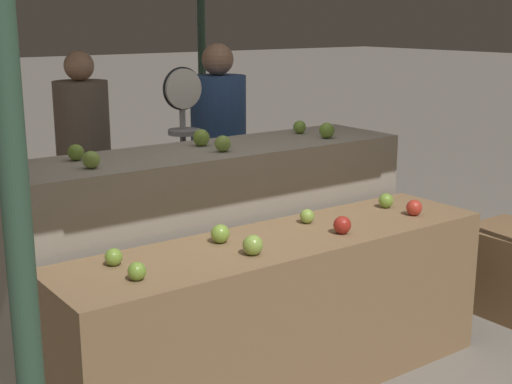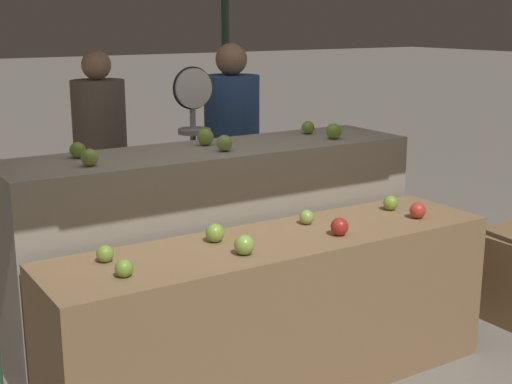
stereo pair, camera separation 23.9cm
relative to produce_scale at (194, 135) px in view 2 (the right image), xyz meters
name	(u,v)px [view 2 (the right image)]	position (x,y,z in m)	size (l,w,h in m)	color
display_counter_front	(277,314)	(-0.20, -1.23, -0.68)	(2.21, 0.55, 0.76)	olive
display_counter_back	(216,248)	(-0.20, -0.63, -0.51)	(2.21, 0.55, 1.09)	gray
apple_front_0	(124,268)	(-1.00, -1.33, -0.26)	(0.07, 0.07, 0.07)	#7AA338
apple_front_1	(244,245)	(-0.46, -1.35, -0.25)	(0.09, 0.09, 0.09)	#8EB247
apple_front_2	(339,227)	(0.07, -1.34, -0.26)	(0.09, 0.09, 0.09)	#AD281E
apple_front_3	(418,211)	(0.59, -1.33, -0.26)	(0.08, 0.08, 0.08)	red
apple_front_4	(105,254)	(-1.00, -1.12, -0.26)	(0.07, 0.07, 0.07)	#7AA338
apple_front_5	(215,233)	(-0.48, -1.12, -0.25)	(0.09, 0.09, 0.09)	#84AD3D
apple_front_6	(307,217)	(0.05, -1.11, -0.26)	(0.07, 0.07, 0.07)	#8EB247
apple_front_7	(391,203)	(0.58, -1.13, -0.26)	(0.08, 0.08, 0.08)	#7AA338
apple_back_0	(90,157)	(-0.91, -0.73, 0.08)	(0.08, 0.08, 0.08)	#8EB247
apple_back_1	(224,143)	(-0.21, -0.74, 0.08)	(0.08, 0.08, 0.08)	#8EB247
apple_back_2	(334,131)	(0.50, -0.74, 0.08)	(0.09, 0.09, 0.09)	#7AA338
apple_back_3	(78,150)	(-0.89, -0.52, 0.07)	(0.08, 0.08, 0.08)	#7AA338
apple_back_4	(205,137)	(-0.21, -0.53, 0.08)	(0.09, 0.09, 0.09)	#84AD3D
apple_back_5	(308,128)	(0.48, -0.52, 0.07)	(0.08, 0.08, 0.08)	#7AA338
produce_scale	(194,135)	(0.00, 0.00, 0.00)	(0.26, 0.20, 1.47)	#99999E
person_vendor_at_scale	(232,146)	(0.41, 0.25, -0.14)	(0.38, 0.38, 1.59)	#2D2D38
person_customer_right	(101,146)	(-0.28, 0.89, -0.18)	(0.39, 0.39, 1.54)	#2D2D38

